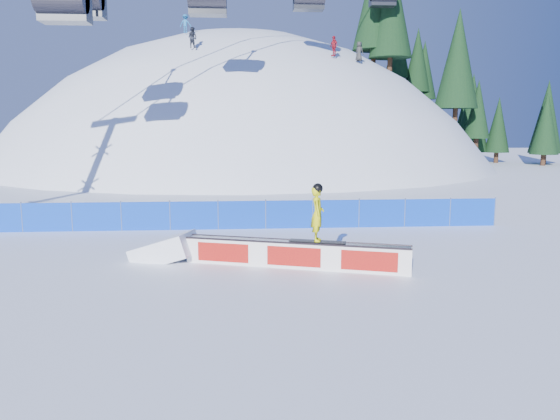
{
  "coord_description": "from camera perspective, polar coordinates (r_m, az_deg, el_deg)",
  "views": [
    {
      "loc": [
        -0.06,
        -18.21,
        4.4
      ],
      "look_at": [
        1.26,
        -0.28,
        1.55
      ],
      "focal_mm": 35.0,
      "sensor_mm": 36.0,
      "label": 1
    }
  ],
  "objects": [
    {
      "name": "snowboarder",
      "position": [
        16.51,
        3.93,
        -0.35
      ],
      "size": [
        1.73,
        0.83,
        1.8
      ],
      "rotation": [
        0.0,
        0.0,
        1.44
      ],
      "color": "black",
      "rests_on": "rail_box"
    },
    {
      "name": "distant_skiers",
      "position": [
        49.37,
        -2.8,
        17.58
      ],
      "size": [
        16.3,
        7.14,
        4.47
      ],
      "color": "black",
      "rests_on": "ground"
    },
    {
      "name": "safety_fence",
      "position": [
        23.02,
        -3.99,
        -0.52
      ],
      "size": [
        22.05,
        0.05,
        1.3
      ],
      "color": "#093ABB",
      "rests_on": "ground"
    },
    {
      "name": "snow_ramp",
      "position": [
        18.4,
        -11.94,
        -5.04
      ],
      "size": [
        2.39,
        1.88,
        1.3
      ],
      "primitive_type": null,
      "rotation": [
        0.0,
        -0.31,
        -0.31
      ],
      "color": "white",
      "rests_on": "ground"
    },
    {
      "name": "ground",
      "position": [
        18.73,
        -3.91,
        -4.61
      ],
      "size": [
        160.0,
        160.0,
        0.0
      ],
      "primitive_type": "plane",
      "color": "white",
      "rests_on": "ground"
    },
    {
      "name": "snow_hill",
      "position": [
        64.24,
        -3.96,
        -11.44
      ],
      "size": [
        64.0,
        64.0,
        64.0
      ],
      "color": "white",
      "rests_on": "ground"
    },
    {
      "name": "rail_box",
      "position": [
        16.89,
        1.61,
        -4.65
      ],
      "size": [
        6.83,
        2.64,
        0.84
      ],
      "rotation": [
        0.0,
        0.0,
        -0.31
      ],
      "color": "white",
      "rests_on": "ground"
    },
    {
      "name": "treeline",
      "position": [
        64.01,
        17.67,
        13.11
      ],
      "size": [
        22.22,
        11.75,
        20.84
      ],
      "color": "#372116",
      "rests_on": "ground"
    }
  ]
}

